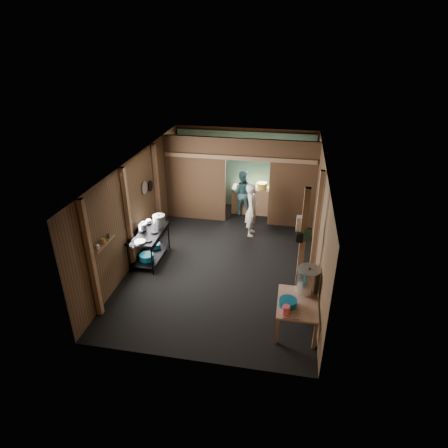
% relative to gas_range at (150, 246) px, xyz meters
% --- Properties ---
extents(floor, '(4.50, 7.00, 0.00)m').
position_rel_gas_range_xyz_m(floor, '(1.88, 0.43, -0.41)').
color(floor, black).
rests_on(floor, ground).
extents(ceiling, '(4.50, 7.00, 0.00)m').
position_rel_gas_range_xyz_m(ceiling, '(1.88, 0.43, 2.19)').
color(ceiling, '#4F4840').
rests_on(ceiling, ground).
extents(wall_back, '(4.50, 0.00, 2.60)m').
position_rel_gas_range_xyz_m(wall_back, '(1.88, 3.93, 0.89)').
color(wall_back, brown).
rests_on(wall_back, ground).
extents(wall_front, '(4.50, 0.00, 2.60)m').
position_rel_gas_range_xyz_m(wall_front, '(1.88, -3.07, 0.89)').
color(wall_front, brown).
rests_on(wall_front, ground).
extents(wall_left, '(0.00, 7.00, 2.60)m').
position_rel_gas_range_xyz_m(wall_left, '(-0.37, 0.43, 0.89)').
color(wall_left, brown).
rests_on(wall_left, ground).
extents(wall_right, '(0.00, 7.00, 2.60)m').
position_rel_gas_range_xyz_m(wall_right, '(4.13, 0.43, 0.89)').
color(wall_right, brown).
rests_on(wall_right, ground).
extents(partition_left, '(1.85, 0.10, 2.60)m').
position_rel_gas_range_xyz_m(partition_left, '(0.55, 2.63, 0.89)').
color(partition_left, '#472F19').
rests_on(partition_left, floor).
extents(partition_right, '(1.35, 0.10, 2.60)m').
position_rel_gas_range_xyz_m(partition_right, '(3.46, 2.63, 0.89)').
color(partition_right, '#472F19').
rests_on(partition_right, floor).
extents(partition_header, '(1.30, 0.10, 0.60)m').
position_rel_gas_range_xyz_m(partition_header, '(2.13, 2.63, 1.89)').
color(partition_header, '#472F19').
rests_on(partition_header, wall_back).
extents(turquoise_panel, '(4.40, 0.06, 2.50)m').
position_rel_gas_range_xyz_m(turquoise_panel, '(1.88, 3.87, 0.84)').
color(turquoise_panel, '#609B94').
rests_on(turquoise_panel, wall_back).
extents(back_counter, '(1.20, 0.50, 0.85)m').
position_rel_gas_range_xyz_m(back_counter, '(2.18, 3.38, 0.02)').
color(back_counter, '#916343').
rests_on(back_counter, floor).
extents(wall_clock, '(0.20, 0.03, 0.20)m').
position_rel_gas_range_xyz_m(wall_clock, '(2.13, 3.83, 1.49)').
color(wall_clock, white).
rests_on(wall_clock, wall_back).
extents(post_left_a, '(0.10, 0.12, 2.60)m').
position_rel_gas_range_xyz_m(post_left_a, '(-0.30, -2.17, 0.89)').
color(post_left_a, '#916343').
rests_on(post_left_a, floor).
extents(post_left_b, '(0.10, 0.12, 2.60)m').
position_rel_gas_range_xyz_m(post_left_b, '(-0.30, -0.37, 0.89)').
color(post_left_b, '#916343').
rests_on(post_left_b, floor).
extents(post_left_c, '(0.10, 0.12, 2.60)m').
position_rel_gas_range_xyz_m(post_left_c, '(-0.30, 1.63, 0.89)').
color(post_left_c, '#916343').
rests_on(post_left_c, floor).
extents(post_right, '(0.10, 0.12, 2.60)m').
position_rel_gas_range_xyz_m(post_right, '(4.06, 0.23, 0.89)').
color(post_right, '#916343').
rests_on(post_right, floor).
extents(post_free, '(0.12, 0.12, 2.60)m').
position_rel_gas_range_xyz_m(post_free, '(3.73, -0.87, 0.89)').
color(post_free, '#916343').
rests_on(post_free, floor).
extents(cross_beam, '(4.40, 0.12, 0.12)m').
position_rel_gas_range_xyz_m(cross_beam, '(1.88, 2.58, 1.64)').
color(cross_beam, '#916343').
rests_on(cross_beam, wall_left).
extents(pan_lid_big, '(0.03, 0.34, 0.34)m').
position_rel_gas_range_xyz_m(pan_lid_big, '(-0.33, 0.83, 1.24)').
color(pan_lid_big, '#989898').
rests_on(pan_lid_big, wall_left).
extents(pan_lid_small, '(0.03, 0.30, 0.30)m').
position_rel_gas_range_xyz_m(pan_lid_small, '(-0.33, 1.23, 1.14)').
color(pan_lid_small, black).
rests_on(pan_lid_small, wall_left).
extents(wall_shelf, '(0.14, 0.80, 0.03)m').
position_rel_gas_range_xyz_m(wall_shelf, '(-0.27, -1.67, 0.99)').
color(wall_shelf, '#916343').
rests_on(wall_shelf, wall_left).
extents(jar_white, '(0.07, 0.07, 0.10)m').
position_rel_gas_range_xyz_m(jar_white, '(-0.27, -1.92, 1.06)').
color(jar_white, white).
rests_on(jar_white, wall_shelf).
extents(jar_yellow, '(0.08, 0.08, 0.10)m').
position_rel_gas_range_xyz_m(jar_yellow, '(-0.27, -1.67, 1.06)').
color(jar_yellow, gold).
rests_on(jar_yellow, wall_shelf).
extents(jar_green, '(0.06, 0.06, 0.10)m').
position_rel_gas_range_xyz_m(jar_green, '(-0.27, -1.45, 1.06)').
color(jar_green, '#22452C').
rests_on(jar_green, wall_shelf).
extents(bag_white, '(0.22, 0.15, 0.32)m').
position_rel_gas_range_xyz_m(bag_white, '(3.68, -0.79, 1.37)').
color(bag_white, white).
rests_on(bag_white, post_free).
extents(bag_green, '(0.16, 0.12, 0.24)m').
position_rel_gas_range_xyz_m(bag_green, '(3.80, -0.93, 1.19)').
color(bag_green, '#22452C').
rests_on(bag_green, post_free).
extents(bag_black, '(0.14, 0.10, 0.20)m').
position_rel_gas_range_xyz_m(bag_black, '(3.66, -0.95, 1.14)').
color(bag_black, black).
rests_on(bag_black, post_free).
extents(gas_range, '(0.71, 1.38, 0.82)m').
position_rel_gas_range_xyz_m(gas_range, '(0.00, 0.00, 0.00)').
color(gas_range, black).
rests_on(gas_range, floor).
extents(prep_table, '(0.77, 1.06, 0.63)m').
position_rel_gas_range_xyz_m(prep_table, '(3.71, -1.87, -0.09)').
color(prep_table, tan).
rests_on(prep_table, floor).
extents(stove_pot_large, '(0.37, 0.37, 0.32)m').
position_rel_gas_range_xyz_m(stove_pot_large, '(0.17, 0.37, 0.55)').
color(stove_pot_large, silver).
rests_on(stove_pot_large, gas_range).
extents(stove_pot_med, '(0.30, 0.30, 0.21)m').
position_rel_gas_range_xyz_m(stove_pot_med, '(-0.17, 0.07, 0.49)').
color(stove_pot_med, silver).
rests_on(stove_pot_med, gas_range).
extents(stove_saucepan, '(0.19, 0.19, 0.09)m').
position_rel_gas_range_xyz_m(stove_saucepan, '(-0.17, 0.46, 0.45)').
color(stove_saucepan, silver).
rests_on(stove_saucepan, gas_range).
extents(frying_pan, '(0.39, 0.54, 0.06)m').
position_rel_gas_range_xyz_m(frying_pan, '(0.00, -0.54, 0.43)').
color(frying_pan, '#989898').
rests_on(frying_pan, gas_range).
extents(blue_tub_front, '(0.36, 0.36, 0.15)m').
position_rel_gas_range_xyz_m(blue_tub_front, '(0.00, -0.24, -0.18)').
color(blue_tub_front, '#0B5773').
rests_on(blue_tub_front, gas_range).
extents(blue_tub_back, '(0.28, 0.28, 0.11)m').
position_rel_gas_range_xyz_m(blue_tub_back, '(0.00, 0.38, -0.19)').
color(blue_tub_back, '#0B5773').
rests_on(blue_tub_back, gas_range).
extents(stock_pot, '(0.50, 0.50, 0.54)m').
position_rel_gas_range_xyz_m(stock_pot, '(3.89, -1.46, 0.47)').
color(stock_pot, silver).
rests_on(stock_pot, prep_table).
extents(wash_basin, '(0.46, 0.46, 0.13)m').
position_rel_gas_range_xyz_m(wash_basin, '(3.53, -1.99, 0.28)').
color(wash_basin, '#0B5773').
rests_on(wash_basin, prep_table).
extents(pink_bucket, '(0.19, 0.19, 0.17)m').
position_rel_gas_range_xyz_m(pink_bucket, '(3.50, -2.25, 0.31)').
color(pink_bucket, '#F45E75').
rests_on(pink_bucket, prep_table).
extents(knife, '(0.30, 0.05, 0.01)m').
position_rel_gas_range_xyz_m(knife, '(3.60, -2.38, 0.22)').
color(knife, silver).
rests_on(knife, prep_table).
extents(yellow_tub, '(0.33, 0.33, 0.18)m').
position_rel_gas_range_xyz_m(yellow_tub, '(2.51, 3.38, 0.53)').
color(yellow_tub, gold).
rests_on(yellow_tub, back_counter).
extents(cook, '(0.40, 0.58, 1.54)m').
position_rel_gas_range_xyz_m(cook, '(2.37, 1.87, 0.36)').
color(cook, beige).
rests_on(cook, floor).
extents(worker_back, '(0.75, 0.60, 1.46)m').
position_rel_gas_range_xyz_m(worker_back, '(1.90, 3.20, 0.32)').
color(worker_back, '#427578').
rests_on(worker_back, floor).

